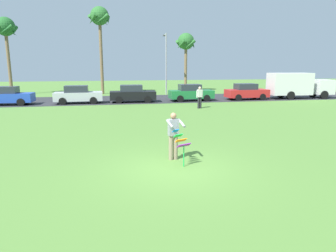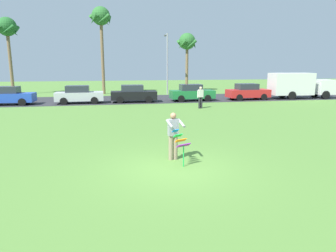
{
  "view_description": "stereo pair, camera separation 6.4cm",
  "coord_description": "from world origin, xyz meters",
  "px_view_note": "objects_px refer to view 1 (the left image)",
  "views": [
    {
      "loc": [
        -2.0,
        -9.35,
        3.38
      ],
      "look_at": [
        0.21,
        1.99,
        1.05
      ],
      "focal_mm": 32.22,
      "sensor_mm": 36.0,
      "label": 1
    },
    {
      "loc": [
        -1.93,
        -9.37,
        3.38
      ],
      "look_at": [
        0.21,
        1.99,
        1.05
      ],
      "focal_mm": 32.22,
      "sensor_mm": 36.0,
      "label": 2
    }
  ],
  "objects_px": {
    "streetlight_pole": "(166,60)",
    "parked_car_silver": "(78,95)",
    "parked_car_black": "(133,94)",
    "parked_car_red": "(246,92)",
    "parked_car_blue": "(7,96)",
    "palm_tree_right_near": "(100,20)",
    "palm_tree_centre_far": "(186,44)",
    "parked_car_green": "(191,93)",
    "person_walker_near": "(200,97)",
    "kite_held": "(181,142)",
    "person_kite_flyer": "(173,134)",
    "palm_tree_left_near": "(6,30)",
    "parked_truck_white_box": "(297,85)"
  },
  "relations": [
    {
      "from": "person_kite_flyer",
      "to": "palm_tree_centre_far",
      "type": "height_order",
      "value": "palm_tree_centre_far"
    },
    {
      "from": "person_kite_flyer",
      "to": "parked_car_green",
      "type": "height_order",
      "value": "person_kite_flyer"
    },
    {
      "from": "parked_car_blue",
      "to": "streetlight_pole",
      "type": "height_order",
      "value": "streetlight_pole"
    },
    {
      "from": "person_kite_flyer",
      "to": "palm_tree_centre_far",
      "type": "bearing_deg",
      "value": 74.9
    },
    {
      "from": "parked_car_black",
      "to": "parked_car_red",
      "type": "bearing_deg",
      "value": -0.01
    },
    {
      "from": "person_kite_flyer",
      "to": "palm_tree_left_near",
      "type": "height_order",
      "value": "palm_tree_left_near"
    },
    {
      "from": "parked_car_red",
      "to": "parked_truck_white_box",
      "type": "height_order",
      "value": "parked_truck_white_box"
    },
    {
      "from": "parked_car_black",
      "to": "parked_car_blue",
      "type": "bearing_deg",
      "value": 180.0
    },
    {
      "from": "parked_car_blue",
      "to": "parked_truck_white_box",
      "type": "bearing_deg",
      "value": -0.0
    },
    {
      "from": "palm_tree_right_near",
      "to": "parked_car_black",
      "type": "bearing_deg",
      "value": -72.18
    },
    {
      "from": "kite_held",
      "to": "parked_car_red",
      "type": "relative_size",
      "value": 0.29
    },
    {
      "from": "parked_car_red",
      "to": "palm_tree_right_near",
      "type": "distance_m",
      "value": 18.53
    },
    {
      "from": "parked_car_blue",
      "to": "person_walker_near",
      "type": "distance_m",
      "value": 16.58
    },
    {
      "from": "parked_car_blue",
      "to": "parked_car_red",
      "type": "bearing_deg",
      "value": -0.01
    },
    {
      "from": "parked_car_green",
      "to": "palm_tree_centre_far",
      "type": "height_order",
      "value": "palm_tree_centre_far"
    },
    {
      "from": "person_kite_flyer",
      "to": "palm_tree_left_near",
      "type": "distance_m",
      "value": 31.5
    },
    {
      "from": "person_walker_near",
      "to": "parked_car_red",
      "type": "bearing_deg",
      "value": 38.59
    },
    {
      "from": "parked_car_red",
      "to": "streetlight_pole",
      "type": "distance_m",
      "value": 10.43
    },
    {
      "from": "palm_tree_left_near",
      "to": "streetlight_pole",
      "type": "xyz_separation_m",
      "value": [
        17.83,
        -2.79,
        -3.28
      ]
    },
    {
      "from": "parked_truck_white_box",
      "to": "person_walker_near",
      "type": "xyz_separation_m",
      "value": [
        -11.99,
        -5.14,
        -0.48
      ]
    },
    {
      "from": "parked_car_red",
      "to": "palm_tree_left_near",
      "type": "relative_size",
      "value": 0.49
    },
    {
      "from": "streetlight_pole",
      "to": "parked_truck_white_box",
      "type": "bearing_deg",
      "value": -29.99
    },
    {
      "from": "streetlight_pole",
      "to": "parked_car_silver",
      "type": "bearing_deg",
      "value": -142.7
    },
    {
      "from": "parked_car_silver",
      "to": "palm_tree_centre_far",
      "type": "distance_m",
      "value": 17.46
    },
    {
      "from": "parked_car_silver",
      "to": "parked_car_green",
      "type": "bearing_deg",
      "value": 0.0
    },
    {
      "from": "parked_car_black",
      "to": "streetlight_pole",
      "type": "distance_m",
      "value": 9.06
    },
    {
      "from": "streetlight_pole",
      "to": "person_walker_near",
      "type": "distance_m",
      "value": 12.69
    },
    {
      "from": "parked_car_blue",
      "to": "parked_car_red",
      "type": "height_order",
      "value": "same"
    },
    {
      "from": "palm_tree_left_near",
      "to": "palm_tree_centre_far",
      "type": "bearing_deg",
      "value": 2.09
    },
    {
      "from": "kite_held",
      "to": "parked_car_red",
      "type": "height_order",
      "value": "parked_car_red"
    },
    {
      "from": "person_kite_flyer",
      "to": "palm_tree_right_near",
      "type": "xyz_separation_m",
      "value": [
        -2.99,
        26.83,
        7.51
      ]
    },
    {
      "from": "parked_car_green",
      "to": "parked_car_red",
      "type": "bearing_deg",
      "value": -0.01
    },
    {
      "from": "person_walker_near",
      "to": "palm_tree_right_near",
      "type": "bearing_deg",
      "value": 118.98
    },
    {
      "from": "person_kite_flyer",
      "to": "parked_car_silver",
      "type": "height_order",
      "value": "person_kite_flyer"
    },
    {
      "from": "person_kite_flyer",
      "to": "parked_car_black",
      "type": "xyz_separation_m",
      "value": [
        -0.1,
        17.85,
        -0.18
      ]
    },
    {
      "from": "streetlight_pole",
      "to": "palm_tree_centre_far",
      "type": "bearing_deg",
      "value": 47.27
    },
    {
      "from": "person_kite_flyer",
      "to": "parked_car_blue",
      "type": "relative_size",
      "value": 0.41
    },
    {
      "from": "streetlight_pole",
      "to": "person_walker_near",
      "type": "relative_size",
      "value": 4.05
    },
    {
      "from": "palm_tree_left_near",
      "to": "person_kite_flyer",
      "type": "bearing_deg",
      "value": -64.25
    },
    {
      "from": "kite_held",
      "to": "parked_car_black",
      "type": "bearing_deg",
      "value": 90.67
    },
    {
      "from": "streetlight_pole",
      "to": "parked_car_red",
      "type": "bearing_deg",
      "value": -46.22
    },
    {
      "from": "parked_truck_white_box",
      "to": "palm_tree_centre_far",
      "type": "bearing_deg",
      "value": 130.38
    },
    {
      "from": "palm_tree_right_near",
      "to": "parked_car_blue",
      "type": "bearing_deg",
      "value": -131.45
    },
    {
      "from": "person_kite_flyer",
      "to": "kite_held",
      "type": "height_order",
      "value": "person_kite_flyer"
    },
    {
      "from": "kite_held",
      "to": "parked_truck_white_box",
      "type": "relative_size",
      "value": 0.18
    },
    {
      "from": "parked_car_blue",
      "to": "streetlight_pole",
      "type": "relative_size",
      "value": 0.61
    },
    {
      "from": "palm_tree_right_near",
      "to": "person_walker_near",
      "type": "xyz_separation_m",
      "value": [
        7.82,
        -14.13,
        -7.52
      ]
    },
    {
      "from": "parked_car_blue",
      "to": "person_walker_near",
      "type": "xyz_separation_m",
      "value": [
        15.76,
        -5.15,
        0.16
      ]
    },
    {
      "from": "palm_tree_right_near",
      "to": "palm_tree_centre_far",
      "type": "distance_m",
      "value": 11.08
    },
    {
      "from": "parked_car_red",
      "to": "palm_tree_centre_far",
      "type": "height_order",
      "value": "palm_tree_centre_far"
    }
  ]
}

